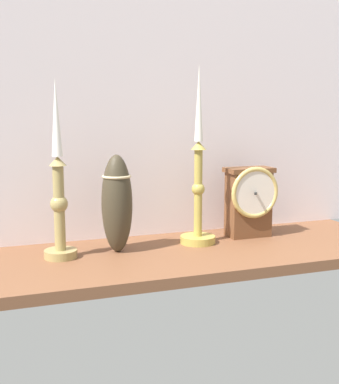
{
  "coord_description": "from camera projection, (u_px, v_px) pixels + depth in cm",
  "views": [
    {
      "loc": [
        -46.93,
        -109.77,
        32.6
      ],
      "look_at": [
        -7.41,
        0.0,
        14.0
      ],
      "focal_mm": 48.87,
      "sensor_mm": 36.0,
      "label": 1
    }
  ],
  "objects": [
    {
      "name": "ground_plane",
      "position": [
        199.0,
        254.0,
        1.23
      ],
      "size": [
        100.0,
        36.0,
        2.4
      ],
      "primitive_type": "cube",
      "color": "brown"
    },
    {
      "name": "tall_ceramic_vase",
      "position": [
        117.0,
        203.0,
        1.19
      ],
      "size": [
        7.06,
        7.06,
        22.49
      ],
      "color": "#3C3324",
      "rests_on": "ground_plane"
    },
    {
      "name": "candlestick_tall_left",
      "position": [
        59.0,
        194.0,
        1.13
      ],
      "size": [
        7.29,
        7.29,
        39.18
      ],
      "color": "#A18C53",
      "rests_on": "ground_plane"
    },
    {
      "name": "candlestick_tall_center",
      "position": [
        198.0,
        188.0,
        1.26
      ],
      "size": [
        8.63,
        8.63,
        43.07
      ],
      "color": "#B19C44",
      "rests_on": "ground_plane"
    },
    {
      "name": "mantel_clock",
      "position": [
        250.0,
        200.0,
        1.33
      ],
      "size": [
        13.02,
        9.0,
        18.4
      ],
      "color": "brown",
      "rests_on": "ground_plane"
    },
    {
      "name": "back_wall",
      "position": [
        172.0,
        109.0,
        1.35
      ],
      "size": [
        120.0,
        2.0,
        65.0
      ],
      "primitive_type": "cube",
      "color": "silver",
      "rests_on": "ground_plane"
    }
  ]
}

